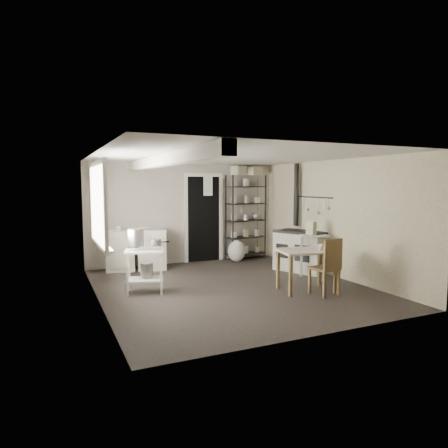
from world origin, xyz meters
name	(u,v)px	position (x,y,z in m)	size (l,w,h in m)	color
floor	(231,287)	(0.00, 0.00, 0.00)	(5.00, 5.00, 0.00)	black
ceiling	(231,156)	(0.00, 0.00, 2.30)	(5.00, 5.00, 0.00)	silver
wall_back	(185,213)	(0.00, 2.50, 1.15)	(4.50, 0.02, 2.30)	#A59C8D
wall_front	(321,241)	(0.00, -2.50, 1.15)	(4.50, 0.02, 2.30)	#A59C8D
wall_left	(97,229)	(-2.25, 0.00, 1.15)	(0.02, 5.00, 2.30)	#A59C8D
wall_right	(334,218)	(2.25, 0.00, 1.15)	(0.02, 5.00, 2.30)	#A59C8D
window	(97,205)	(-2.22, 0.20, 1.50)	(0.12, 1.76, 1.28)	beige
doorway	(204,219)	(0.45, 2.47, 1.00)	(0.96, 0.10, 2.08)	beige
ceiling_beam	(163,160)	(-1.20, 0.00, 2.20)	(0.18, 5.00, 0.18)	beige
wallpaper_panel	(333,218)	(2.24, 0.00, 1.15)	(0.01, 5.00, 2.30)	beige
utensil_rail	(313,197)	(2.19, 0.60, 1.55)	(0.06, 1.20, 0.44)	#B1B1B3
prep_table	(145,269)	(-1.48, 0.26, 0.40)	(0.63, 0.45, 0.73)	beige
stockpot	(136,237)	(-1.61, 0.32, 0.94)	(0.26, 0.26, 0.29)	#B1B1B3
saucepan	(155,242)	(-1.30, 0.22, 0.85)	(0.19, 0.19, 0.11)	#B1B1B3
bucket	(147,270)	(-1.43, 0.30, 0.39)	(0.21, 0.21, 0.23)	#B1B1B3
base_cabinets	(137,248)	(-1.21, 2.17, 0.46)	(1.31, 0.56, 0.86)	beige
mixing_bowl	(143,225)	(-1.08, 2.07, 0.95)	(0.28, 0.28, 0.07)	white
counter_cup	(118,226)	(-1.59, 2.12, 0.97)	(0.11, 0.11, 0.09)	white
shelf_rack	(246,220)	(1.48, 2.31, 0.95)	(0.97, 0.38, 2.04)	black
shelf_jar	(233,203)	(1.15, 2.36, 1.36)	(0.08, 0.08, 0.18)	white
storage_box_a	(239,176)	(1.30, 2.32, 2.01)	(0.29, 0.26, 0.20)	beige
storage_box_b	(254,177)	(1.68, 2.25, 1.99)	(0.29, 0.27, 0.19)	beige
stove	(301,250)	(1.92, 0.60, 0.44)	(0.60, 1.08, 0.85)	beige
stovepipe	(296,195)	(2.11, 1.10, 1.59)	(0.11, 0.11, 1.40)	black
side_ledge	(314,255)	(1.85, 0.08, 0.43)	(0.54, 0.29, 0.83)	beige
oats_box	(311,226)	(1.78, 0.10, 1.01)	(0.11, 0.18, 0.27)	beige
work_table	(306,269)	(1.06, -0.76, 0.38)	(0.94, 0.66, 0.71)	beige
table_cup	(320,245)	(1.23, -0.90, 0.81)	(0.11, 0.11, 0.10)	white
chair	(324,266)	(1.20, -1.06, 0.48)	(0.39, 0.41, 0.95)	brown
flour_sack	(237,252)	(1.13, 2.08, 0.24)	(0.42, 0.36, 0.50)	silver
floor_crock	(321,277)	(1.75, -0.28, 0.07)	(0.11, 0.11, 0.14)	white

